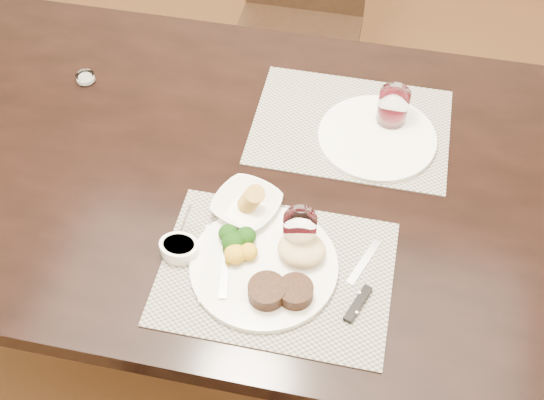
% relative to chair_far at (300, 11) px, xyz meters
% --- Properties ---
extents(ground_plane, '(4.50, 4.50, 0.00)m').
position_rel_chair_far_xyz_m(ground_plane, '(0.00, -0.93, -0.50)').
color(ground_plane, '#4F3319').
rests_on(ground_plane, ground).
extents(dining_table, '(2.00, 1.00, 0.75)m').
position_rel_chair_far_xyz_m(dining_table, '(0.00, -0.93, 0.16)').
color(dining_table, black).
rests_on(dining_table, ground).
extents(chair_far, '(0.42, 0.42, 0.90)m').
position_rel_chair_far_xyz_m(chair_far, '(0.00, 0.00, 0.00)').
color(chair_far, black).
rests_on(chair_far, ground).
extents(placemat_near, '(0.46, 0.34, 0.00)m').
position_rel_chair_far_xyz_m(placemat_near, '(0.16, -1.19, 0.25)').
color(placemat_near, gray).
rests_on(placemat_near, dining_table).
extents(placemat_far, '(0.46, 0.34, 0.00)m').
position_rel_chair_far_xyz_m(placemat_far, '(0.25, -0.76, 0.25)').
color(placemat_far, gray).
rests_on(placemat_far, dining_table).
extents(dinner_plate, '(0.30, 0.30, 0.05)m').
position_rel_chair_far_xyz_m(dinner_plate, '(0.15, -1.19, 0.27)').
color(dinner_plate, white).
rests_on(dinner_plate, placemat_near).
extents(napkin_fork, '(0.13, 0.20, 0.02)m').
position_rel_chair_far_xyz_m(napkin_fork, '(0.06, -1.20, 0.26)').
color(napkin_fork, white).
rests_on(napkin_fork, placemat_near).
extents(steak_knife, '(0.06, 0.21, 0.01)m').
position_rel_chair_far_xyz_m(steak_knife, '(0.33, -1.21, 0.26)').
color(steak_knife, silver).
rests_on(steak_knife, placemat_near).
extents(cracker_bowl, '(0.17, 0.17, 0.06)m').
position_rel_chair_far_xyz_m(cracker_bowl, '(0.07, -1.05, 0.27)').
color(cracker_bowl, white).
rests_on(cracker_bowl, placemat_near).
extents(sauce_ramekin, '(0.08, 0.12, 0.06)m').
position_rel_chair_far_xyz_m(sauce_ramekin, '(-0.04, -1.19, 0.27)').
color(sauce_ramekin, white).
rests_on(sauce_ramekin, placemat_near).
extents(wine_glass_near, '(0.07, 0.07, 0.09)m').
position_rel_chair_far_xyz_m(wine_glass_near, '(0.20, -1.12, 0.29)').
color(wine_glass_near, white).
rests_on(wine_glass_near, placemat_near).
extents(far_plate, '(0.27, 0.27, 0.01)m').
position_rel_chair_far_xyz_m(far_plate, '(0.32, -0.79, 0.26)').
color(far_plate, white).
rests_on(far_plate, placemat_far).
extents(wine_glass_far, '(0.07, 0.07, 0.10)m').
position_rel_chair_far_xyz_m(wine_glass_far, '(0.34, -0.73, 0.29)').
color(wine_glass_far, white).
rests_on(wine_glass_far, placemat_far).
extents(salt_cellar, '(0.05, 0.05, 0.02)m').
position_rel_chair_far_xyz_m(salt_cellar, '(-0.42, -0.73, 0.26)').
color(salt_cellar, white).
rests_on(salt_cellar, dining_table).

